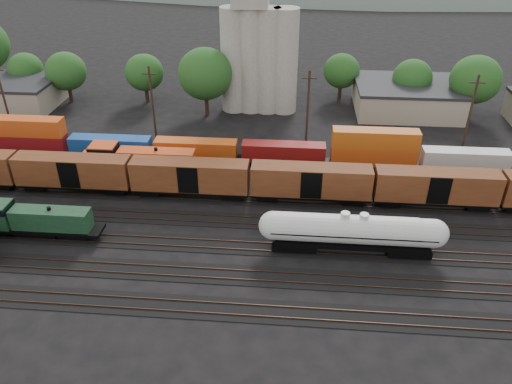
# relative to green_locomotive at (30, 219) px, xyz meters

# --- Properties ---
(ground) EXTENTS (600.00, 600.00, 0.00)m
(ground) POSITION_rel_green_locomotive_xyz_m (19.52, 5.00, -2.29)
(ground) COLOR black
(tracks) EXTENTS (180.00, 33.20, 0.20)m
(tracks) POSITION_rel_green_locomotive_xyz_m (19.52, 5.00, -2.24)
(tracks) COLOR black
(tracks) RESTS_ON ground
(green_locomotive) EXTENTS (14.97, 2.64, 3.96)m
(green_locomotive) POSITION_rel_green_locomotive_xyz_m (0.00, 0.00, 0.00)
(green_locomotive) COLOR black
(green_locomotive) RESTS_ON ground
(tank_car_a) EXTENTS (18.49, 3.31, 4.85)m
(tank_car_a) POSITION_rel_green_locomotive_xyz_m (35.44, -0.00, 0.58)
(tank_car_a) COLOR silver
(tank_car_a) RESTS_ON ground
(tank_car_b) EXTENTS (18.22, 3.26, 4.77)m
(tank_car_b) POSITION_rel_green_locomotive_xyz_m (37.44, -0.00, 0.54)
(tank_car_b) COLOR silver
(tank_car_b) RESTS_ON ground
(orange_locomotive) EXTENTS (17.52, 2.92, 4.38)m
(orange_locomotive) POSITION_rel_green_locomotive_xyz_m (7.97, 15.00, 0.22)
(orange_locomotive) COLOR black
(orange_locomotive) RESTS_ON ground
(boxcar_string) EXTENTS (138.20, 2.90, 4.20)m
(boxcar_string) POSITION_rel_green_locomotive_xyz_m (16.60, 10.00, 0.83)
(boxcar_string) COLOR black
(boxcar_string) RESTS_ON ground
(container_wall) EXTENTS (160.00, 2.60, 5.80)m
(container_wall) POSITION_rel_green_locomotive_xyz_m (24.54, 20.00, -0.05)
(container_wall) COLOR black
(container_wall) RESTS_ON ground
(grain_silo) EXTENTS (13.40, 5.00, 29.00)m
(grain_silo) POSITION_rel_green_locomotive_xyz_m (22.80, 41.00, 8.97)
(grain_silo) COLOR #A8A59A
(grain_silo) RESTS_ON ground
(industrial_sheds) EXTENTS (119.38, 17.26, 5.10)m
(industrial_sheds) POSITION_rel_green_locomotive_xyz_m (26.14, 40.25, 0.27)
(industrial_sheds) COLOR #9E937F
(industrial_sheds) RESTS_ON ground
(tree_band) EXTENTS (162.81, 21.74, 13.79)m
(tree_band) POSITION_rel_green_locomotive_xyz_m (12.17, 42.52, 4.84)
(tree_band) COLOR black
(tree_band) RESTS_ON ground
(utility_poles) EXTENTS (122.20, 0.36, 12.00)m
(utility_poles) POSITION_rel_green_locomotive_xyz_m (19.52, 27.00, 3.92)
(utility_poles) COLOR black
(utility_poles) RESTS_ON ground
(distant_hills) EXTENTS (860.00, 286.00, 130.00)m
(distant_hills) POSITION_rel_green_locomotive_xyz_m (43.43, 265.00, -22.85)
(distant_hills) COLOR #59665B
(distant_hills) RESTS_ON ground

